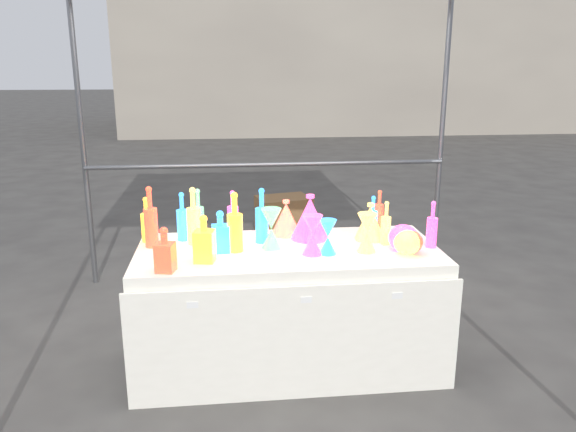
{
  "coord_description": "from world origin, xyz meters",
  "views": [
    {
      "loc": [
        -0.35,
        -3.17,
        1.82
      ],
      "look_at": [
        0.0,
        0.0,
        0.95
      ],
      "focal_mm": 35.0,
      "sensor_mm": 36.0,
      "label": 1
    }
  ],
  "objects": [
    {
      "name": "bottle_0",
      "position": [
        -0.85,
        0.23,
        0.89
      ],
      "size": [
        0.07,
        0.07,
        0.28
      ],
      "primitive_type": null,
      "rotation": [
        0.0,
        0.0,
        -0.0
      ],
      "color": "red",
      "rests_on": "display_table"
    },
    {
      "name": "lampshade_0",
      "position": [
        0.02,
        0.28,
        0.86
      ],
      "size": [
        0.24,
        0.24,
        0.23
      ],
      "primitive_type": null,
      "rotation": [
        0.0,
        0.0,
        0.31
      ],
      "color": "yellow",
      "rests_on": "display_table"
    },
    {
      "name": "cardboard_box_closed",
      "position": [
        0.26,
        2.78,
        0.2
      ],
      "size": [
        0.64,
        0.52,
        0.41
      ],
      "primitive_type": "cube",
      "rotation": [
        0.0,
        0.0,
        0.23
      ],
      "color": "olive",
      "rests_on": "ground"
    },
    {
      "name": "bottle_10",
      "position": [
        0.86,
        -0.07,
        0.89
      ],
      "size": [
        0.07,
        0.07,
        0.29
      ],
      "primitive_type": null,
      "rotation": [
        0.0,
        0.0,
        -0.13
      ],
      "color": "blue",
      "rests_on": "display_table"
    },
    {
      "name": "cardboard_box_flat",
      "position": [
        0.62,
        2.3,
        0.03
      ],
      "size": [
        0.8,
        0.74,
        0.06
      ],
      "primitive_type": "cube",
      "rotation": [
        0.0,
        0.0,
        0.55
      ],
      "color": "olive",
      "rests_on": "ground"
    },
    {
      "name": "bottle_9",
      "position": [
        0.65,
        0.34,
        0.88
      ],
      "size": [
        0.07,
        0.07,
        0.27
      ],
      "primitive_type": null,
      "rotation": [
        0.0,
        0.0,
        -0.23
      ],
      "color": "orange",
      "rests_on": "display_table"
    },
    {
      "name": "background_building",
      "position": [
        4.0,
        14.0,
        3.0
      ],
      "size": [
        14.0,
        6.0,
        6.0
      ],
      "primitive_type": "cube",
      "color": "#B3A895",
      "rests_on": "ground"
    },
    {
      "name": "ground",
      "position": [
        0.0,
        0.0,
        0.0
      ],
      "size": [
        80.0,
        80.0,
        0.0
      ],
      "primitive_type": "plane",
      "color": "#5B5854",
      "rests_on": "ground"
    },
    {
      "name": "bottle_2",
      "position": [
        -0.81,
        0.12,
        0.94
      ],
      "size": [
        0.09,
        0.09,
        0.37
      ],
      "primitive_type": null,
      "rotation": [
        0.0,
        0.0,
        0.06
      ],
      "color": "orange",
      "rests_on": "display_table"
    },
    {
      "name": "bottle_11",
      "position": [
        0.6,
        0.02,
        0.88
      ],
      "size": [
        0.07,
        0.07,
        0.27
      ],
      "primitive_type": null,
      "rotation": [
        0.0,
        0.0,
        -0.14
      ],
      "color": "#13796F",
      "rests_on": "display_table"
    },
    {
      "name": "bottle_1",
      "position": [
        -0.63,
        0.23,
        0.9
      ],
      "size": [
        0.08,
        0.08,
        0.31
      ],
      "primitive_type": null,
      "rotation": [
        0.0,
        0.0,
        0.07
      ],
      "color": "#198A34",
      "rests_on": "display_table"
    },
    {
      "name": "globe_2",
      "position": [
        0.69,
        -0.17,
        0.81
      ],
      "size": [
        0.16,
        0.16,
        0.12
      ],
      "primitive_type": null,
      "rotation": [
        0.0,
        0.0,
        -0.06
      ],
      "color": "orange",
      "rests_on": "display_table"
    },
    {
      "name": "hourglass_2",
      "position": [
        0.45,
        -0.11,
        0.87
      ],
      "size": [
        0.13,
        0.13,
        0.23
      ],
      "primitive_type": null,
      "rotation": [
        0.0,
        0.0,
        0.18
      ],
      "color": "#13796F",
      "rests_on": "display_table"
    },
    {
      "name": "hourglass_1",
      "position": [
        0.13,
        -0.12,
        0.87
      ],
      "size": [
        0.14,
        0.14,
        0.23
      ],
      "primitive_type": null,
      "rotation": [
        0.0,
        0.0,
        0.24
      ],
      "color": "blue",
      "rests_on": "display_table"
    },
    {
      "name": "bottle_8",
      "position": [
        0.55,
        0.15,
        0.89
      ],
      "size": [
        0.08,
        0.08,
        0.27
      ],
      "primitive_type": null,
      "rotation": [
        0.0,
        0.0,
        -0.3
      ],
      "color": "#198A34",
      "rests_on": "display_table"
    },
    {
      "name": "bottle_3",
      "position": [
        -0.32,
        0.35,
        0.89
      ],
      "size": [
        0.09,
        0.09,
        0.28
      ],
      "primitive_type": null,
      "rotation": [
        0.0,
        0.0,
        0.33
      ],
      "color": "blue",
      "rests_on": "display_table"
    },
    {
      "name": "display_table",
      "position": [
        0.0,
        -0.01,
        0.37
      ],
      "size": [
        1.84,
        0.83,
        0.75
      ],
      "color": "white",
      "rests_on": "ground"
    },
    {
      "name": "decanter_1",
      "position": [
        -0.69,
        -0.31,
        0.87
      ],
      "size": [
        0.11,
        0.11,
        0.25
      ],
      "primitive_type": null,
      "rotation": [
        0.0,
        0.0,
        -0.23
      ],
      "color": "orange",
      "rests_on": "display_table"
    },
    {
      "name": "hourglass_3",
      "position": [
        -0.1,
        0.01,
        0.87
      ],
      "size": [
        0.15,
        0.15,
        0.25
      ],
      "primitive_type": null,
      "rotation": [
        0.0,
        0.0,
        -0.23
      ],
      "color": "#A9217F",
      "rests_on": "display_table"
    },
    {
      "name": "bottle_7",
      "position": [
        -0.15,
        0.13,
        0.92
      ],
      "size": [
        0.1,
        0.1,
        0.34
      ],
      "primitive_type": null,
      "rotation": [
        0.0,
        0.0,
        0.21
      ],
      "color": "#198A34",
      "rests_on": "display_table"
    },
    {
      "name": "decanter_0",
      "position": [
        -0.49,
        -0.18,
        0.88
      ],
      "size": [
        0.13,
        0.13,
        0.27
      ],
      "primitive_type": null,
      "rotation": [
        0.0,
        0.0,
        -0.19
      ],
      "color": "red",
      "rests_on": "display_table"
    },
    {
      "name": "lampshade_2",
      "position": [
        0.16,
        0.18,
        0.89
      ],
      "size": [
        0.26,
        0.26,
        0.28
      ],
      "primitive_type": null,
      "rotation": [
        0.0,
        0.0,
        0.09
      ],
      "color": "blue",
      "rests_on": "display_table"
    },
    {
      "name": "bottle_5",
      "position": [
        -0.54,
        0.24,
        0.91
      ],
      "size": [
        0.09,
        0.09,
        0.32
      ],
      "primitive_type": null,
      "rotation": [
        0.0,
        0.0,
        0.31
      ],
      "color": "#A9217F",
      "rests_on": "display_table"
    },
    {
      "name": "lampshade_3",
      "position": [
        0.53,
        0.12,
        0.87
      ],
      "size": [
        0.21,
        0.21,
        0.23
      ],
      "primitive_type": null,
      "rotation": [
        0.0,
        0.0,
        -0.1
      ],
      "color": "#13796F",
      "rests_on": "display_table"
    },
    {
      "name": "decanter_2",
      "position": [
        -0.4,
        -0.02,
        0.88
      ],
      "size": [
        0.11,
        0.11,
        0.25
      ],
      "primitive_type": null,
      "rotation": [
        0.0,
        0.0,
        0.08
      ],
      "color": "#198A34",
      "rests_on": "display_table"
    },
    {
      "name": "bottle_4",
      "position": [
        -0.56,
        0.15,
        0.93
      ],
      "size": [
        0.11,
        0.11,
        0.35
      ],
      "primitive_type": null,
      "rotation": [
        0.0,
        0.0,
        -0.38
      ],
      "color": "#13796F",
      "rests_on": "display_table"
    },
    {
      "name": "bottle_6",
      "position": [
        -0.31,
        -0.02,
        0.93
      ],
      "size": [
        0.12,
        0.12,
        0.36
      ],
      "primitive_type": null,
      "rotation": [
        0.0,
        0.0,
        0.35
      ],
      "color": "red",
      "rests_on": "display_table"
    },
    {
      "name": "globe_3",
      "position": [
        0.67,
        -0.12,
        0.82
      ],
      "size": [
        0.2,
        0.2,
        0.14
      ],
      "primitive_type": null,
      "rotation": [
        0.0,
        0.0,
        -0.17
      ],
      "color": "blue",
      "rests_on": "display_table"
    },
    {
      "name": "globe_1",
      "position": [
        0.67,
        -0.18,
        0.81
      ],
      "size": [
        0.18,
        0.18,
        0.13
      ],
      "primitive_type": null,
      "rotation": [
        0.0,
        0.0,
        0.13
      ],
      "color": "#13796F",
      "rests_on": "display_table"
    },
    {
      "name": "hourglass_5",
      "position": [
        0.22,
        -0.13,
        0.85
      ],
      "size": [
        0.11,
        0.11,
        0.21
      ],
      "primitive_type": null,
      "rotation": [
        0.0,
        0.0,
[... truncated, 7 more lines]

